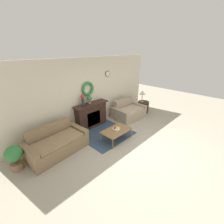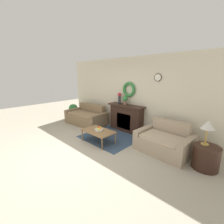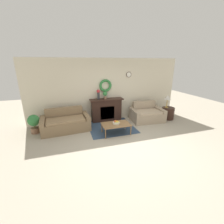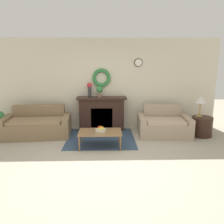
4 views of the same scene
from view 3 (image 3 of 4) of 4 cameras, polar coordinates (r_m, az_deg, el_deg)
ground_plane at (r=4.87m, az=6.36°, el=-12.89°), size 16.00×16.00×0.00m
floor_rug at (r=6.16m, az=-0.30°, el=-5.69°), size 1.80×1.74×0.01m
wall_back at (r=6.70m, az=-2.01°, el=8.39°), size 6.80×0.17×2.70m
fireplace at (r=6.68m, az=-2.11°, el=0.91°), size 1.46×0.41×1.01m
couch_left at (r=6.08m, az=-17.24°, el=-3.92°), size 1.85×1.08×0.81m
loveseat_right at (r=6.95m, az=13.06°, el=-0.80°), size 1.46×1.05×0.82m
coffee_table at (r=5.49m, az=1.54°, el=-4.87°), size 1.02×0.64×0.38m
fruit_bowl at (r=5.48m, az=1.58°, el=-4.03°), size 0.26×0.26×0.12m
side_table_by_loveseat at (r=7.43m, az=20.49°, el=-0.43°), size 0.56×0.56×0.54m
table_lamp at (r=7.24m, az=20.42°, el=5.06°), size 0.30×0.30×0.57m
vase_on_mantel_left at (r=6.43m, az=-5.20°, el=6.99°), size 0.14×0.14×0.42m
potted_plant_on_mantel at (r=6.48m, az=-2.64°, el=6.75°), size 0.19×0.19×0.33m
potted_plant_floor_by_couch at (r=6.22m, az=-27.59°, el=-3.49°), size 0.43×0.43×0.71m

